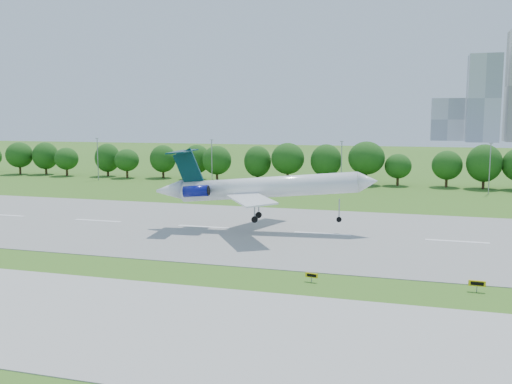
# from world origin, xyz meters

# --- Properties ---
(ground) EXTENTS (600.00, 600.00, 0.00)m
(ground) POSITION_xyz_m (0.00, 0.00, 0.00)
(ground) COLOR #356219
(ground) RESTS_ON ground
(runway) EXTENTS (400.00, 45.00, 0.08)m
(runway) POSITION_xyz_m (0.00, 25.00, 0.04)
(runway) COLOR gray
(runway) RESTS_ON ground
(taxiway) EXTENTS (400.00, 23.00, 0.08)m
(taxiway) POSITION_xyz_m (0.00, -18.00, 0.04)
(taxiway) COLOR #ADADA8
(taxiway) RESTS_ON ground
(tree_line) EXTENTS (288.40, 8.40, 10.40)m
(tree_line) POSITION_xyz_m (0.00, 92.00, 6.19)
(tree_line) COLOR #382314
(tree_line) RESTS_ON ground
(light_poles) EXTENTS (175.90, 0.25, 12.19)m
(light_poles) POSITION_xyz_m (-2.50, 82.00, 6.34)
(light_poles) COLOR gray
(light_poles) RESTS_ON ground
(airliner) EXTENTS (36.07, 26.00, 11.56)m
(airliner) POSITION_xyz_m (9.40, 24.78, 7.14)
(airliner) COLOR white
(airliner) RESTS_ON ground
(taxi_sign_centre) EXTENTS (1.47, 0.40, 1.03)m
(taxi_sign_centre) POSITION_xyz_m (23.25, -1.23, 0.76)
(taxi_sign_centre) COLOR gray
(taxi_sign_centre) RESTS_ON ground
(taxi_sign_right) EXTENTS (1.75, 0.29, 1.22)m
(taxi_sign_right) POSITION_xyz_m (40.65, 0.10, 0.90)
(taxi_sign_right) COLOR gray
(taxi_sign_right) RESTS_ON ground
(service_vehicle_a) EXTENTS (3.30, 1.21, 1.08)m
(service_vehicle_a) POSITION_xyz_m (-24.00, 79.05, 0.54)
(service_vehicle_a) COLOR silver
(service_vehicle_a) RESTS_ON ground
(service_vehicle_b) EXTENTS (4.11, 1.97, 1.35)m
(service_vehicle_b) POSITION_xyz_m (-14.23, 73.40, 0.68)
(service_vehicle_b) COLOR silver
(service_vehicle_b) RESTS_ON ground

